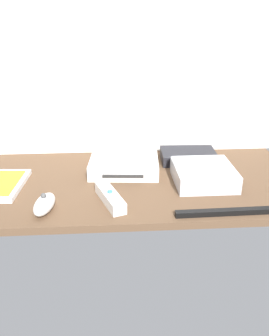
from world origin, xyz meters
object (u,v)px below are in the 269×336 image
object	(u,v)px
remote_wand	(110,197)
sensor_bar	(223,212)
game_console	(124,165)
network_router	(188,156)
mini_computer	(204,174)
remote_nunchuk	(44,204)

from	to	relation	value
remote_wand	sensor_bar	size ratio (longest dim) A/B	0.63
game_console	network_router	xyz separation A→B (cm)	(21.87, 7.43, -0.50)
game_console	network_router	world-z (taller)	game_console
game_console	mini_computer	distance (cm)	24.74
network_router	mini_computer	bearing A→B (deg)	-84.38
remote_nunchuk	sensor_bar	size ratio (longest dim) A/B	0.44
remote_wand	game_console	bearing A→B (deg)	57.78
network_router	remote_nunchuk	xyz separation A→B (cm)	(-42.70, -30.45, 0.34)
mini_computer	sensor_bar	distance (cm)	18.40
remote_wand	sensor_bar	distance (cm)	29.00
mini_computer	remote_wand	xyz separation A→B (cm)	(-27.36, -10.30, -1.13)
game_console	network_router	size ratio (longest dim) A/B	1.21
game_console	remote_nunchuk	distance (cm)	31.04
game_console	sensor_bar	xyz separation A→B (cm)	(23.43, -27.62, -1.50)
sensor_bar	remote_nunchuk	bearing A→B (deg)	172.89
remote_nunchuk	mini_computer	bearing A→B (deg)	28.12
game_console	remote_nunchuk	bearing A→B (deg)	-127.56
mini_computer	network_router	world-z (taller)	mini_computer
game_console	mini_computer	size ratio (longest dim) A/B	1.30
game_console	remote_nunchuk	xyz separation A→B (cm)	(-20.82, -23.02, -0.16)
mini_computer	remote_wand	world-z (taller)	mini_computer
remote_nunchuk	game_console	bearing A→B (deg)	58.60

